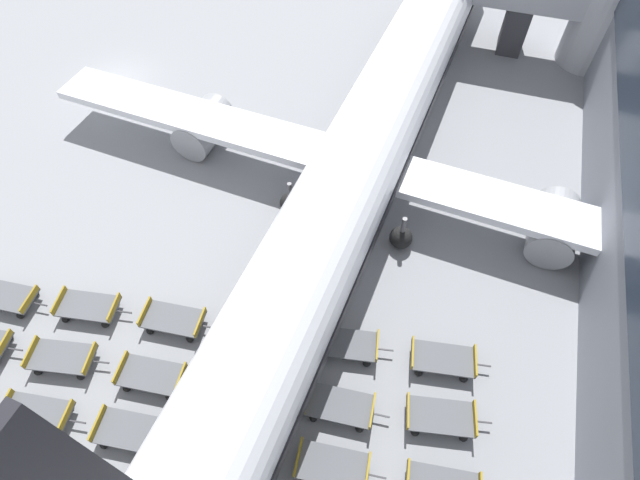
{
  "coord_description": "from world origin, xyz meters",
  "views": [
    {
      "loc": [
        22.01,
        -22.79,
        20.69
      ],
      "look_at": [
        17.74,
        -9.78,
        2.14
      ],
      "focal_mm": 28.0,
      "sensor_mm": 36.0,
      "label": 1
    }
  ],
  "objects_px": {
    "baggage_dolly_row_far_col_e": "(347,345)",
    "baggage_dolly_row_mid_b_col_f": "(440,417)",
    "baggage_dolly_row_mid_b_col_e": "(340,406)",
    "baggage_dolly_row_far_col_a": "(7,297)",
    "baggage_dolly_row_far_col_c": "(174,320)",
    "baggage_dolly_row_far_col_f": "(443,359)",
    "airplane": "(371,139)",
    "baggage_dolly_row_mid_a_col_c": "(131,431)",
    "baggage_dolly_row_mid_a_col_b": "(37,414)",
    "baggage_dolly_row_mid_b_col_b": "(63,358)",
    "baggage_dolly_row_mid_a_col_d": "(231,452)",
    "baggage_dolly_row_far_col_b": "(89,307)",
    "baggage_dolly_row_near_col_b": "(8,478)",
    "baggage_dolly_row_mid_b_col_d": "(250,386)",
    "baggage_dolly_row_mid_b_col_c": "(152,376)",
    "baggage_dolly_row_mid_a_col_e": "(332,466)",
    "baggage_dolly_row_far_col_d": "(258,336)"
  },
  "relations": [
    {
      "from": "baggage_dolly_row_far_col_c",
      "to": "baggage_dolly_row_mid_b_col_f",
      "type": "bearing_deg",
      "value": -2.55
    },
    {
      "from": "baggage_dolly_row_mid_b_col_d",
      "to": "baggage_dolly_row_mid_b_col_f",
      "type": "height_order",
      "value": "same"
    },
    {
      "from": "baggage_dolly_row_mid_a_col_d",
      "to": "baggage_dolly_row_far_col_b",
      "type": "xyz_separation_m",
      "value": [
        -8.8,
        3.75,
        0.0
      ]
    },
    {
      "from": "baggage_dolly_row_mid_b_col_b",
      "to": "baggage_dolly_row_far_col_a",
      "type": "height_order",
      "value": "same"
    },
    {
      "from": "baggage_dolly_row_mid_a_col_d",
      "to": "baggage_dolly_row_far_col_d",
      "type": "xyz_separation_m",
      "value": [
        -0.84,
        4.82,
        0.0
      ]
    },
    {
      "from": "baggage_dolly_row_mid_a_col_e",
      "to": "baggage_dolly_row_mid_a_col_c",
      "type": "bearing_deg",
      "value": -171.01
    },
    {
      "from": "baggage_dolly_row_mid_b_col_b",
      "to": "baggage_dolly_row_far_col_e",
      "type": "distance_m",
      "value": 12.23
    },
    {
      "from": "baggage_dolly_row_mid_a_col_e",
      "to": "baggage_dolly_row_mid_b_col_f",
      "type": "relative_size",
      "value": 1.0
    },
    {
      "from": "baggage_dolly_row_far_col_d",
      "to": "baggage_dolly_row_far_col_c",
      "type": "bearing_deg",
      "value": -173.57
    },
    {
      "from": "baggage_dolly_row_mid_a_col_e",
      "to": "baggage_dolly_row_far_col_b",
      "type": "distance_m",
      "value": 13.02
    },
    {
      "from": "baggage_dolly_row_far_col_d",
      "to": "baggage_dolly_row_mid_b_col_e",
      "type": "bearing_deg",
      "value": -22.91
    },
    {
      "from": "baggage_dolly_row_mid_b_col_e",
      "to": "baggage_dolly_row_far_col_e",
      "type": "distance_m",
      "value": 2.69
    },
    {
      "from": "baggage_dolly_row_mid_a_col_b",
      "to": "baggage_dolly_row_far_col_a",
      "type": "height_order",
      "value": "same"
    },
    {
      "from": "baggage_dolly_row_mid_a_col_d",
      "to": "baggage_dolly_row_mid_a_col_e",
      "type": "xyz_separation_m",
      "value": [
        3.87,
        0.74,
        0.0
      ]
    },
    {
      "from": "baggage_dolly_row_near_col_b",
      "to": "baggage_dolly_row_far_col_f",
      "type": "xyz_separation_m",
      "value": [
        14.59,
        9.72,
        0.0
      ]
    },
    {
      "from": "baggage_dolly_row_mid_b_col_c",
      "to": "baggage_dolly_row_mid_b_col_d",
      "type": "distance_m",
      "value": 4.16
    },
    {
      "from": "airplane",
      "to": "baggage_dolly_row_mid_a_col_d",
      "type": "bearing_deg",
      "value": -94.2
    },
    {
      "from": "baggage_dolly_row_mid_b_col_e",
      "to": "baggage_dolly_row_far_col_a",
      "type": "relative_size",
      "value": 1.0
    },
    {
      "from": "baggage_dolly_row_mid_a_col_e",
      "to": "baggage_dolly_row_mid_b_col_e",
      "type": "xyz_separation_m",
      "value": [
        -0.4,
        2.27,
        0.0
      ]
    },
    {
      "from": "baggage_dolly_row_far_col_a",
      "to": "baggage_dolly_row_far_col_d",
      "type": "height_order",
      "value": "same"
    },
    {
      "from": "baggage_dolly_row_mid_a_col_c",
      "to": "baggage_dolly_row_mid_b_col_d",
      "type": "bearing_deg",
      "value": 40.36
    },
    {
      "from": "baggage_dolly_row_near_col_b",
      "to": "baggage_dolly_row_mid_b_col_c",
      "type": "height_order",
      "value": "same"
    },
    {
      "from": "baggage_dolly_row_mid_a_col_d",
      "to": "baggage_dolly_row_mid_a_col_e",
      "type": "relative_size",
      "value": 1.0
    },
    {
      "from": "baggage_dolly_row_mid_a_col_b",
      "to": "baggage_dolly_row_mid_b_col_c",
      "type": "bearing_deg",
      "value": 38.71
    },
    {
      "from": "baggage_dolly_row_mid_a_col_d",
      "to": "baggage_dolly_row_far_col_d",
      "type": "distance_m",
      "value": 4.89
    },
    {
      "from": "baggage_dolly_row_mid_a_col_e",
      "to": "baggage_dolly_row_mid_b_col_e",
      "type": "relative_size",
      "value": 1.0
    },
    {
      "from": "baggage_dolly_row_mid_b_col_f",
      "to": "baggage_dolly_row_far_col_e",
      "type": "relative_size",
      "value": 1.0
    },
    {
      "from": "baggage_dolly_row_mid_a_col_c",
      "to": "baggage_dolly_row_far_col_a",
      "type": "distance_m",
      "value": 9.38
    },
    {
      "from": "baggage_dolly_row_mid_a_col_c",
      "to": "baggage_dolly_row_mid_a_col_d",
      "type": "height_order",
      "value": "same"
    },
    {
      "from": "baggage_dolly_row_mid_b_col_c",
      "to": "baggage_dolly_row_far_col_b",
      "type": "distance_m",
      "value": 4.84
    },
    {
      "from": "baggage_dolly_row_far_col_e",
      "to": "baggage_dolly_row_mid_b_col_f",
      "type": "bearing_deg",
      "value": -22.27
    },
    {
      "from": "baggage_dolly_row_mid_b_col_d",
      "to": "baggage_dolly_row_far_col_b",
      "type": "xyz_separation_m",
      "value": [
        -8.48,
        1.11,
        0.0
      ]
    },
    {
      "from": "baggage_dolly_row_far_col_c",
      "to": "baggage_dolly_row_far_col_e",
      "type": "height_order",
      "value": "same"
    },
    {
      "from": "baggage_dolly_row_mid_a_col_d",
      "to": "baggage_dolly_row_mid_b_col_c",
      "type": "bearing_deg",
      "value": 158.26
    },
    {
      "from": "baggage_dolly_row_far_col_a",
      "to": "baggage_dolly_row_far_col_c",
      "type": "distance_m",
      "value": 8.07
    },
    {
      "from": "baggage_dolly_row_mid_a_col_e",
      "to": "baggage_dolly_row_far_col_b",
      "type": "bearing_deg",
      "value": 166.64
    },
    {
      "from": "airplane",
      "to": "baggage_dolly_row_far_col_c",
      "type": "bearing_deg",
      "value": -117.23
    },
    {
      "from": "baggage_dolly_row_mid_a_col_d",
      "to": "baggage_dolly_row_mid_b_col_e",
      "type": "bearing_deg",
      "value": 40.9
    },
    {
      "from": "baggage_dolly_row_mid_a_col_d",
      "to": "baggage_dolly_row_far_col_e",
      "type": "distance_m",
      "value": 6.39
    },
    {
      "from": "baggage_dolly_row_far_col_d",
      "to": "baggage_dolly_row_mid_b_col_f",
      "type": "bearing_deg",
      "value": -6.82
    },
    {
      "from": "baggage_dolly_row_mid_a_col_b",
      "to": "baggage_dolly_row_mid_b_col_b",
      "type": "bearing_deg",
      "value": 101.46
    },
    {
      "from": "baggage_dolly_row_mid_b_col_c",
      "to": "baggage_dolly_row_far_col_c",
      "type": "xyz_separation_m",
      "value": [
        -0.39,
        2.63,
        0.0
      ]
    },
    {
      "from": "baggage_dolly_row_far_col_c",
      "to": "baggage_dolly_row_far_col_f",
      "type": "height_order",
      "value": "same"
    },
    {
      "from": "baggage_dolly_row_near_col_b",
      "to": "baggage_dolly_row_mid_b_col_d",
      "type": "bearing_deg",
      "value": 40.19
    },
    {
      "from": "baggage_dolly_row_mid_a_col_e",
      "to": "baggage_dolly_row_far_col_c",
      "type": "relative_size",
      "value": 1.0
    },
    {
      "from": "baggage_dolly_row_mid_a_col_c",
      "to": "baggage_dolly_row_mid_b_col_f",
      "type": "bearing_deg",
      "value": 20.81
    },
    {
      "from": "baggage_dolly_row_mid_a_col_c",
      "to": "baggage_dolly_row_mid_b_col_b",
      "type": "distance_m",
      "value": 4.76
    },
    {
      "from": "baggage_dolly_row_mid_a_col_c",
      "to": "baggage_dolly_row_mid_b_col_c",
      "type": "bearing_deg",
      "value": 99.09
    },
    {
      "from": "baggage_dolly_row_mid_b_col_d",
      "to": "baggage_dolly_row_far_col_f",
      "type": "height_order",
      "value": "same"
    },
    {
      "from": "baggage_dolly_row_far_col_b",
      "to": "baggage_dolly_row_far_col_c",
      "type": "bearing_deg",
      "value": 8.95
    }
  ]
}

